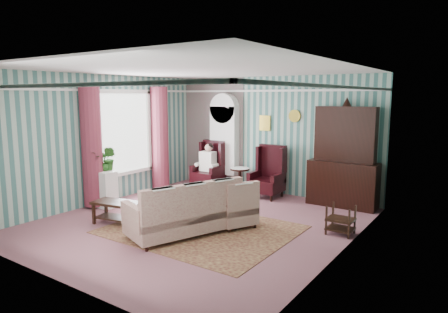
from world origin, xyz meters
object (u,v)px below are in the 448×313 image
Objects in this scene: coffee_table at (117,213)px; nest_table at (341,219)px; wingback_right at (267,172)px; round_side_table at (240,180)px; bookcase at (224,145)px; seated_woman at (208,166)px; dresser_hutch at (344,154)px; plant_stand at (104,189)px; sofa at (184,209)px; wingback_left at (208,165)px; floral_armchair at (235,203)px.

nest_table is at bearing 26.37° from coffee_table.
round_side_table is at bearing 169.99° from wingback_right.
seated_woman is at bearing -122.66° from bookcase.
dresser_hutch is at bearing 4.41° from seated_woman.
bookcase is 2.80× the size of plant_stand.
wingback_left is at bearing 50.51° from sofa.
wingback_right is 3.11m from sofa.
wingback_left is 3.58m from sofa.
floral_armchair is at bearing 30.44° from coffee_table.
sofa is at bearing -117.11° from dresser_hutch.
seated_woman is (0.00, 0.00, -0.04)m from wingback_left.
sofa is at bearing -60.24° from wingback_left.
coffee_table is at bearing -88.26° from bookcase.
floral_armchair reaches higher than plant_stand.
plant_stand is (-1.05, -3.14, -0.72)m from bookcase.
plant_stand is at bearing -106.22° from seated_woman.
seated_woman is 4.37m from nest_table.
sofa is at bearing -74.96° from round_side_table.
bookcase is 3.87m from sofa.
dresser_hutch is 4.91m from coffee_table.
sofa is at bearing -60.24° from seated_woman.
dresser_hutch is at bearing 35.08° from plant_stand.
seated_woman is at bearing 0.00° from wingback_left.
nest_table is 1.91m from floral_armchair.
wingback_left reaches higher than nest_table.
wingback_right is (1.50, -0.39, -0.50)m from bookcase.
nest_table is (2.32, -1.55, -0.35)m from wingback_right.
wingback_right is 1.06× the size of seated_woman.
nest_table is 4.14m from coffee_table.
dresser_hutch reaches higher than bookcase.
plant_stand is 0.86× the size of coffee_table.
bookcase is 3.89m from coffee_table.
dresser_hutch is 2.95× the size of plant_stand.
sofa is at bearing 175.60° from floral_armchair.
plant_stand reaches higher than coffee_table.
bookcase is 4.37m from nest_table.
dresser_hutch reaches higher than wingback_left.
dresser_hutch is at bearing 4.41° from wingback_left.
bookcase is 4.15× the size of nest_table.
bookcase reaches higher than sofa.
dresser_hutch reaches higher than coffee_table.
nest_table is (3.17, -1.70, -0.03)m from round_side_table.
nest_table is 5.02m from plant_stand.
round_side_table is at bearing -177.36° from dresser_hutch.
sofa reaches higher than coffee_table.
seated_woman is at bearing 159.15° from nest_table.
sofa is (1.52, -3.49, -0.67)m from bookcase.
seated_woman is at bearing 72.95° from floral_armchair.
seated_woman is 3.43m from coffee_table.
wingback_right is at bearing 67.76° from coffee_table.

